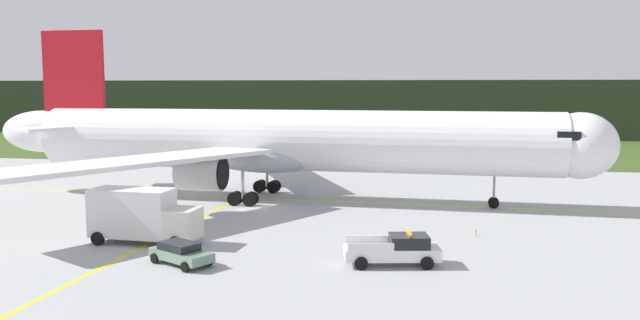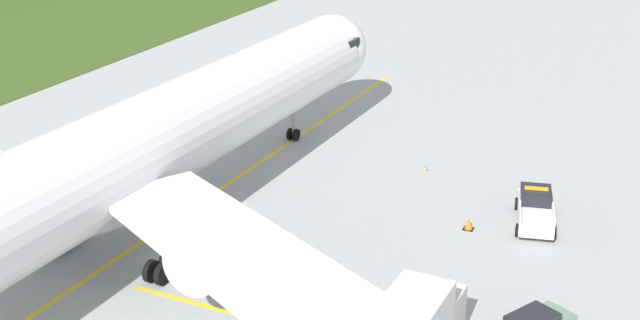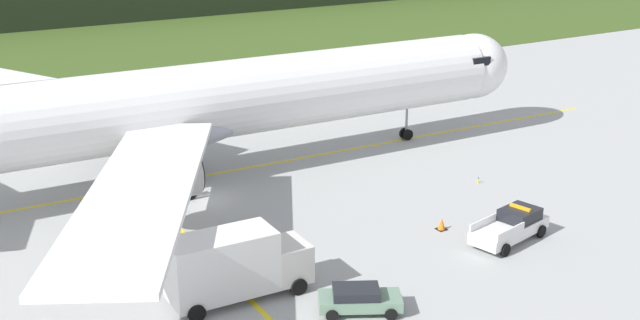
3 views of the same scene
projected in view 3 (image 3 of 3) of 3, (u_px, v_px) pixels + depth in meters
The scene contains 9 objects.
ground at pixel (199, 200), 52.32m from camera, with size 320.00×320.00×0.00m, color #9FA2A1.
grass_verge at pixel (23, 62), 95.41m from camera, with size 320.00×47.08×0.04m, color #38501D.
taxiway_centerline_main at pixel (205, 176), 56.80m from camera, with size 75.74×0.30×0.01m, color yellow.
airliner at pixel (192, 106), 54.75m from camera, with size 57.64×48.87×15.71m.
ops_pickup_truck at pixel (512, 226), 45.96m from camera, with size 5.81×3.11×1.94m.
catering_truck at pixel (235, 264), 38.96m from camera, with size 7.38×2.95×3.79m.
staff_car at pixel (359, 299), 38.11m from camera, with size 4.37×3.47×1.30m.
apron_cone at pixel (442, 224), 47.58m from camera, with size 0.60×0.60×0.75m.
taxiway_edge_light_east at pixel (478, 180), 55.30m from camera, with size 0.12×0.12×0.44m.
Camera 3 is at (-18.75, -45.63, 19.42)m, focal length 43.85 mm.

